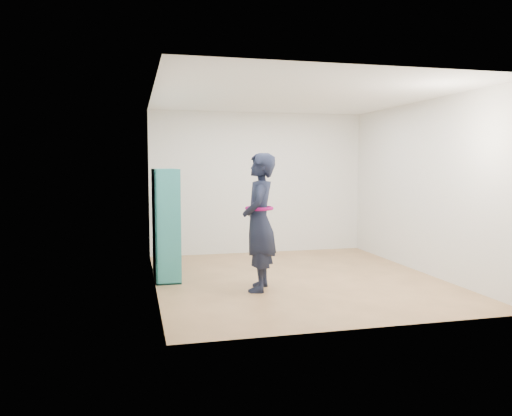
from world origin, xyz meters
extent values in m
plane|color=olive|center=(0.00, 0.00, 0.00)|extent=(4.50, 4.50, 0.00)
plane|color=white|center=(0.00, 0.00, 2.60)|extent=(4.50, 4.50, 0.00)
cube|color=silver|center=(-2.00, 0.00, 1.30)|extent=(0.02, 4.50, 2.60)
cube|color=silver|center=(2.00, 0.00, 1.30)|extent=(0.02, 4.50, 2.60)
cube|color=silver|center=(0.00, 2.25, 1.30)|extent=(4.00, 0.02, 2.60)
cube|color=silver|center=(0.00, -2.25, 1.30)|extent=(4.00, 0.02, 2.60)
cube|color=teal|center=(-1.82, 0.07, 0.79)|extent=(0.35, 0.02, 1.58)
cube|color=teal|center=(-1.82, 1.23, 0.79)|extent=(0.35, 0.02, 1.58)
cube|color=teal|center=(-1.82, 0.65, 0.01)|extent=(0.35, 1.19, 0.02)
cube|color=teal|center=(-1.82, 0.65, 1.57)|extent=(0.35, 1.19, 0.02)
cube|color=teal|center=(-1.98, 0.65, 0.79)|extent=(0.02, 1.19, 1.58)
cube|color=teal|center=(-1.82, 0.46, 0.79)|extent=(0.32, 0.02, 1.53)
cube|color=teal|center=(-1.82, 0.84, 0.79)|extent=(0.32, 0.02, 1.53)
cube|color=teal|center=(-1.82, 0.65, 0.41)|extent=(0.32, 1.14, 0.02)
cube|color=teal|center=(-1.82, 0.65, 0.79)|extent=(0.32, 1.14, 0.02)
cube|color=teal|center=(-1.82, 0.65, 1.17)|extent=(0.32, 1.14, 0.02)
cube|color=beige|center=(-1.80, 0.26, 0.06)|extent=(0.22, 0.14, 0.06)
cube|color=black|center=(-1.79, 0.21, 0.54)|extent=(0.18, 0.16, 0.23)
cube|color=maroon|center=(-1.79, 0.21, 0.94)|extent=(0.18, 0.16, 0.27)
cube|color=silver|center=(-1.80, 0.26, 1.23)|extent=(0.22, 0.14, 0.08)
cube|color=navy|center=(-1.79, 0.59, 0.18)|extent=(0.18, 0.16, 0.30)
cube|color=brown|center=(-1.79, 0.59, 0.53)|extent=(0.18, 0.16, 0.22)
cube|color=#BFB28C|center=(-1.80, 0.64, 0.83)|extent=(0.22, 0.14, 0.06)
cube|color=#26594C|center=(-1.79, 0.59, 1.33)|extent=(0.18, 0.16, 0.29)
cube|color=beige|center=(-1.79, 0.97, 0.17)|extent=(0.18, 0.16, 0.26)
cube|color=black|center=(-1.80, 1.02, 0.46)|extent=(0.22, 0.14, 0.08)
cube|color=maroon|center=(-1.79, 0.97, 0.91)|extent=(0.18, 0.16, 0.21)
cube|color=silver|center=(-1.79, 0.97, 1.33)|extent=(0.18, 0.16, 0.29)
imported|color=black|center=(-0.68, -0.49, 0.90)|extent=(0.62, 0.76, 1.79)
torus|color=#950B5F|center=(-0.68, -0.49, 1.08)|extent=(0.47, 0.47, 0.04)
cube|color=silver|center=(-0.78, -0.36, 1.02)|extent=(0.03, 0.09, 0.12)
cube|color=black|center=(-0.78, -0.36, 1.02)|extent=(0.03, 0.09, 0.12)
camera|label=1|loc=(-2.27, -6.73, 1.65)|focal=35.00mm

